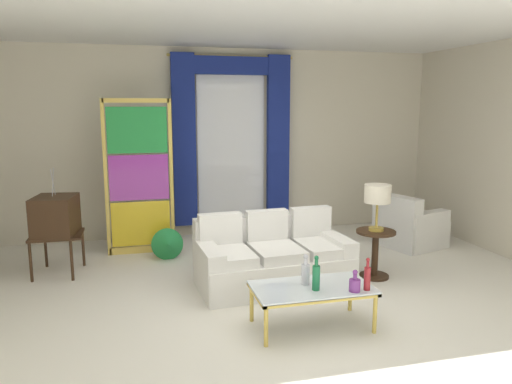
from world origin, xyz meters
The scene contains 16 objects.
ground_plane centered at (0.00, 0.00, 0.00)m, with size 16.00×16.00×0.00m, color silver.
wall_rear centered at (0.00, 3.06, 1.50)m, with size 8.00×0.12×3.00m, color beige.
ceiling_slab centered at (0.00, 0.80, 3.02)m, with size 8.00×7.60×0.04m, color white.
curtained_window centered at (0.15, 2.89, 1.74)m, with size 2.00×0.17×2.70m.
couch_white_long centered at (0.13, 0.51, 0.30)m, with size 1.81×1.03×0.86m.
coffee_table centered at (0.18, -0.71, 0.37)m, with size 1.13×0.61×0.41m.
bottle_blue_decanter centered at (0.14, -0.64, 0.53)m, with size 0.08×0.08×0.30m.
bottle_crystal_tall centered at (0.18, -0.80, 0.54)m, with size 0.07×0.07×0.33m.
bottle_amber_squat centered at (0.64, -0.92, 0.54)m, with size 0.06×0.06×0.31m.
bottle_ruby_flask centered at (0.52, -0.92, 0.48)m, with size 0.10×0.10×0.21m.
vintage_tv centered at (-2.38, 1.51, 0.73)m, with size 0.62×0.66×1.35m.
armchair_white centered at (2.57, 1.52, 0.29)m, with size 1.02×1.00×0.80m.
stained_glass_divider centered at (-1.34, 2.16, 1.06)m, with size 0.95×0.05×2.20m.
peacock_figurine centered at (-1.00, 1.70, 0.22)m, with size 0.44×0.60×0.50m.
round_side_table centered at (1.43, 0.40, 0.36)m, with size 0.48×0.48×0.59m.
table_lamp_brass centered at (1.43, 0.40, 1.03)m, with size 0.32×0.32×0.57m.
Camera 1 is at (-1.42, -4.85, 2.10)m, focal length 34.29 mm.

